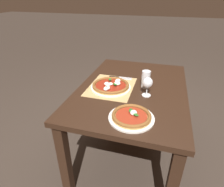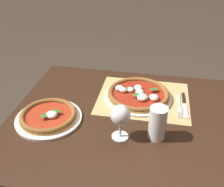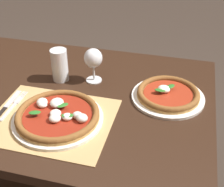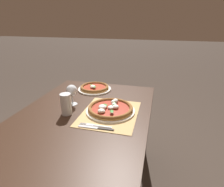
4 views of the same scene
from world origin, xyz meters
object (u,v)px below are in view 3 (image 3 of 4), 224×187
object	(u,v)px
pizza_far	(168,94)
fork	(14,105)
pizza_near	(58,115)
knife	(7,106)
wine_glass	(93,60)
pint_glass	(60,66)

from	to	relation	value
pizza_far	fork	distance (m)	0.62
pizza_near	knife	distance (m)	0.23
wine_glass	pint_glass	bearing A→B (deg)	-169.31
pizza_far	pint_glass	bearing A→B (deg)	176.68
pizza_far	pint_glass	size ratio (longest dim) A/B	2.05
wine_glass	pint_glass	world-z (taller)	wine_glass
pizza_near	pint_glass	world-z (taller)	pint_glass
wine_glass	knife	size ratio (longest dim) A/B	0.72
pizza_near	wine_glass	bearing A→B (deg)	81.84
wine_glass	fork	distance (m)	0.38
pizza_near	knife	size ratio (longest dim) A/B	1.56
wine_glass	knife	world-z (taller)	wine_glass
fork	knife	size ratio (longest dim) A/B	0.93
pint_glass	knife	distance (m)	0.29
wine_glass	knife	distance (m)	0.40
fork	wine_glass	bearing A→B (deg)	46.96
pizza_near	pint_glass	distance (m)	0.30
knife	fork	bearing A→B (deg)	24.32
fork	knife	world-z (taller)	knife
pizza_far	wine_glass	world-z (taller)	wine_glass
pizza_far	fork	bearing A→B (deg)	-160.17
pizza_near	pint_glass	size ratio (longest dim) A/B	2.32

